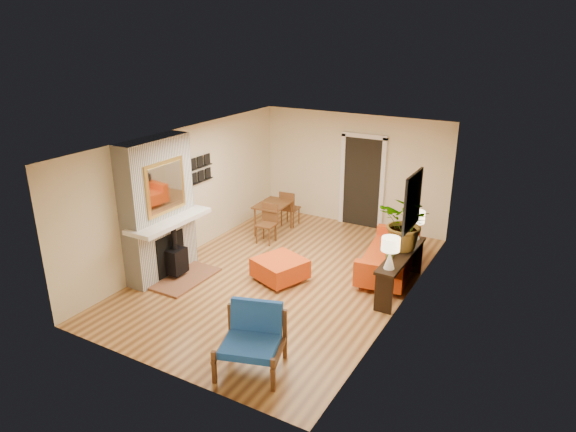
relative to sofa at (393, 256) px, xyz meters
name	(u,v)px	position (x,y,z in m)	size (l,w,h in m)	color
room_shell	(368,183)	(-1.12, 1.46, 0.89)	(6.50, 6.50, 6.50)	tan
fireplace	(160,212)	(-3.73, -2.18, 0.89)	(1.09, 1.68, 2.60)	white
sofa	(393,256)	(0.00, 0.00, 0.00)	(1.12, 2.10, 0.79)	silver
ottoman	(280,268)	(-1.71, -1.31, -0.11)	(1.05, 1.05, 0.41)	silver
blue_chair	(253,335)	(-0.74, -3.68, 0.13)	(1.06, 1.04, 0.89)	brown
dining_table	(276,210)	(-2.96, 0.64, 0.21)	(0.72, 1.59, 0.85)	brown
console_table	(401,261)	(0.34, -0.63, 0.23)	(0.34, 1.85, 0.72)	black
lamp_near	(390,249)	(0.34, -1.30, 0.72)	(0.30, 0.30, 0.54)	white
lamp_far	(416,222)	(0.34, 0.14, 0.72)	(0.30, 0.30, 0.54)	white
houseplant	(407,223)	(0.33, -0.43, 0.88)	(0.90, 0.78, 1.00)	#1E5919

